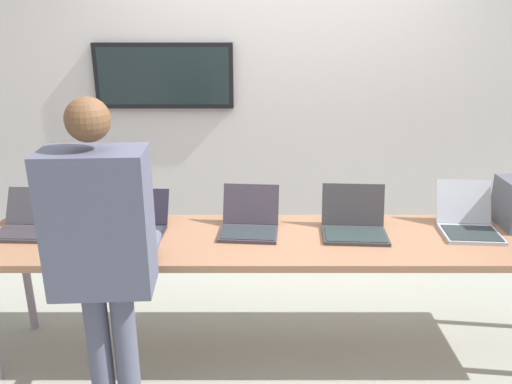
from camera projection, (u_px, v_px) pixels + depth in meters
ground at (284, 353)px, 3.16m from camera, size 8.00×8.00×0.04m
back_wall at (278, 105)px, 3.78m from camera, size 8.00×0.11×2.65m
workbench at (287, 245)px, 2.91m from camera, size 3.47×0.70×0.77m
laptop_station_0 at (32, 222)px, 2.98m from camera, size 0.36×0.36×0.22m
laptop_station_1 at (140, 222)px, 2.98m from camera, size 0.34×0.34×0.21m
laptop_station_2 at (252, 222)px, 2.97m from camera, size 0.36×0.36×0.25m
laptop_station_3 at (356, 224)px, 2.94m from camera, size 0.38×0.34×0.26m
laptop_station_4 at (470, 222)px, 2.97m from camera, size 0.35×0.41×0.26m
person at (104, 246)px, 2.24m from camera, size 0.45×0.60×1.66m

